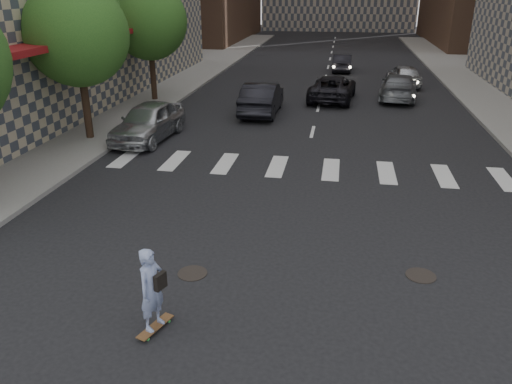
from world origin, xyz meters
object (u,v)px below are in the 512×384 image
skateboarder (152,289)px  traffic_car_c (333,88)px  tree_b (79,29)px  silver_sedan (148,121)px  tree_c (150,17)px  traffic_car_d (404,75)px  traffic_car_b (399,87)px  traffic_car_a (262,98)px  traffic_car_e (342,63)px

skateboarder → traffic_car_c: bearing=102.3°
tree_b → skateboarder: tree_b is taller
traffic_car_c → silver_sedan: bearing=56.5°
tree_c → traffic_car_d: 16.87m
tree_b → silver_sedan: size_ratio=1.39×
tree_b → skateboarder: 14.60m
traffic_car_b → traffic_car_d: (0.74, 4.42, -0.02)m
tree_c → skateboarder: 21.69m
tree_c → traffic_car_c: tree_c is taller
silver_sedan → traffic_car_d: bearing=55.1°
tree_b → tree_c: size_ratio=1.00×
tree_c → skateboarder: size_ratio=3.67×
silver_sedan → traffic_car_d: (12.25, 14.85, -0.09)m
tree_c → skateboarder: tree_c is taller
traffic_car_a → traffic_car_d: size_ratio=1.18×
traffic_car_e → traffic_car_a: bearing=76.0°
traffic_car_a → traffic_car_c: (3.57, 3.97, -0.10)m
tree_c → traffic_car_b: 14.79m
traffic_car_a → traffic_car_d: bearing=-131.3°
skateboarder → traffic_car_b: (6.64, 22.93, -0.20)m
tree_b → silver_sedan: (2.45, 0.43, -3.84)m
tree_b → tree_c: bearing=90.0°
skateboarder → traffic_car_e: skateboarder is taller
traffic_car_c → skateboarder: bearing=88.2°
traffic_car_e → traffic_car_c: bearing=88.8°
traffic_car_c → tree_c: bearing=16.3°
traffic_car_c → traffic_car_d: size_ratio=1.23×
tree_b → traffic_car_d: (14.71, 15.28, -3.93)m
tree_b → traffic_car_b: bearing=37.9°
tree_b → traffic_car_e: 23.73m
tree_c → traffic_car_e: (10.59, 12.86, -3.98)m
silver_sedan → traffic_car_e: (8.13, 20.43, -0.15)m
tree_c → traffic_car_b: size_ratio=1.30×
tree_c → traffic_car_d: size_ratio=1.56×
skateboarder → traffic_car_a: (-0.76, 18.05, -0.13)m
traffic_car_d → tree_b: bearing=38.3°
tree_b → traffic_car_c: size_ratio=1.27×
traffic_car_a → traffic_car_b: 8.87m
traffic_car_d → traffic_car_a: bearing=41.0°
traffic_car_a → traffic_car_b: (7.40, 4.88, -0.08)m
traffic_car_a → traffic_car_c: bearing=-132.1°
traffic_car_c → traffic_car_e: (0.44, 10.91, -0.06)m
skateboarder → traffic_car_e: (3.25, 32.93, -0.28)m
silver_sedan → traffic_car_b: bearing=46.8°
silver_sedan → traffic_car_c: 12.24m
silver_sedan → traffic_car_e: size_ratio=1.18×
silver_sedan → traffic_car_b: 15.54m
silver_sedan → traffic_car_e: bearing=72.9°
traffic_car_d → traffic_car_b: bearing=72.8°
skateboarder → traffic_car_b: skateboarder is taller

